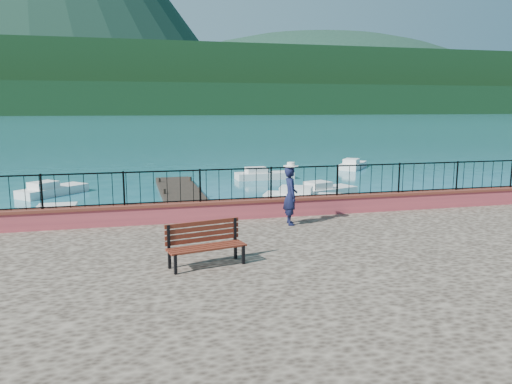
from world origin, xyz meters
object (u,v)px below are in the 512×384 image
park_bench (206,253)px  boat_1 (309,195)px  boat_0 (74,213)px  boat_2 (325,188)px  boat_4 (264,173)px  boat_3 (53,187)px  boat_5 (353,163)px  person (290,196)px

park_bench → boat_1: (6.85, 12.06, -1.09)m
boat_0 → boat_2: bearing=16.3°
boat_2 → boat_4: bearing=84.3°
boat_0 → boat_4: 14.63m
boat_1 → boat_3: size_ratio=1.19×
boat_5 → boat_4: bearing=154.4°
park_bench → boat_0: bearing=97.5°
boat_4 → boat_5: 8.82m
person → boat_2: person is taller
boat_1 → boat_2: size_ratio=1.30×
boat_2 → boat_3: (-13.85, 3.75, 0.00)m
boat_3 → person: bearing=-104.6°
boat_4 → boat_5: (7.97, 3.78, 0.00)m
boat_2 → boat_4: size_ratio=0.91×
person → park_bench: bearing=143.7°
park_bench → boat_0: 11.07m
boat_0 → boat_3: same height
boat_0 → boat_2: size_ratio=1.24×
park_bench → boat_3: (-5.50, 17.49, -1.09)m
boat_0 → boat_3: 7.34m
boat_0 → boat_3: bearing=104.5°
park_bench → person: bearing=35.1°
person → boat_3: person is taller
boat_1 → boat_5: 14.54m
person → boat_4: person is taller
boat_1 → boat_3: (-12.35, 5.43, 0.00)m
person → boat_5: size_ratio=0.48×
park_bench → boat_1: 13.91m
person → boat_1: size_ratio=0.39×
boat_1 → park_bench: bearing=-92.4°
boat_1 → boat_2: 2.25m
park_bench → person: (2.96, 3.23, 0.56)m
boat_1 → boat_4: bearing=117.0°
boat_2 → person: bearing=-135.4°
person → boat_0: 9.93m
person → boat_0: person is taller
person → boat_0: (-6.71, 7.14, -1.65)m
person → boat_5: bearing=-23.3°
boat_1 → boat_3: same height
park_bench → boat_4: 21.57m
boat_0 → boat_1: (10.60, 1.70, 0.00)m
boat_4 → boat_2: bearing=-79.2°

